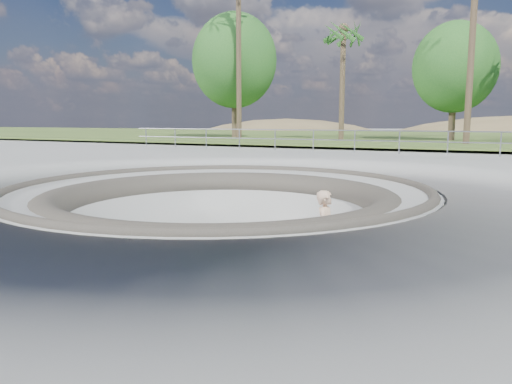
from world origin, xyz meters
TOP-DOWN VIEW (x-y plane):
  - ground at (0.00, 0.00)m, footprint 180.00×180.00m
  - skate_bowl at (0.00, 0.00)m, footprint 14.00×14.00m
  - grass_strip at (0.00, 34.00)m, footprint 180.00×36.00m
  - distant_hills at (3.78, 57.17)m, footprint 103.20×45.00m
  - safety_railing at (0.00, 12.00)m, footprint 25.00×0.06m
  - skateboard at (2.70, 0.17)m, footprint 0.75×0.41m
  - skater at (2.70, 0.17)m, footprint 0.50×0.72m
  - palm_b at (-4.25, 23.67)m, footprint 2.60×2.60m
  - bushy_tree_left at (-13.14, 24.27)m, footprint 6.72×6.11m
  - bushy_tree_mid at (2.80, 25.56)m, footprint 5.47×4.98m

SIDE VIEW (x-z plane):
  - distant_hills at x=3.78m, z-range -21.32..7.28m
  - skateboard at x=2.70m, z-range -1.88..-1.80m
  - skate_bowl at x=0.00m, z-range -3.88..0.22m
  - skater at x=2.70m, z-range -1.82..0.07m
  - ground at x=0.00m, z-range 0.00..0.00m
  - grass_strip at x=0.00m, z-range 0.16..0.28m
  - safety_railing at x=0.00m, z-range 0.18..1.20m
  - bushy_tree_mid at x=2.80m, z-range 1.12..9.02m
  - bushy_tree_left at x=-13.14m, z-range 1.34..11.03m
  - palm_b at x=-4.25m, z-range 3.14..11.58m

